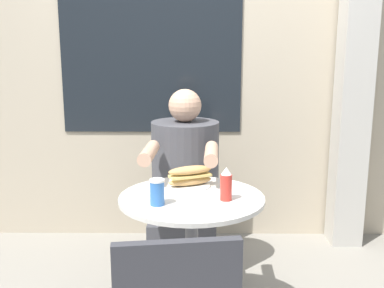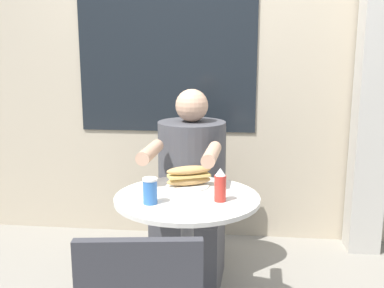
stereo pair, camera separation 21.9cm
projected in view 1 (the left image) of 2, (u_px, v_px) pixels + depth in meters
name	position (u px, v px, depth m)	size (l,w,h in m)	color
storefront_wall	(193.00, 45.00, 3.16)	(8.00, 0.09, 2.80)	#B7A88E
lattice_pillar	(355.00, 75.00, 3.03)	(0.21, 0.21, 2.40)	#B2ADA3
cafe_table	(192.00, 236.00, 2.08)	(0.66, 0.66, 0.71)	beige
diner_chair	(187.00, 181.00, 2.95)	(0.40, 0.40, 0.87)	#333338
seated_diner	(185.00, 203.00, 2.61)	(0.41, 0.71, 1.15)	#424247
sandwich_on_plate	(190.00, 177.00, 2.17)	(0.23, 0.19, 0.10)	white
drink_cup	(157.00, 192.00, 1.91)	(0.07, 0.07, 0.11)	#336BB7
condiment_bottle	(226.00, 184.00, 1.97)	(0.05, 0.05, 0.15)	red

